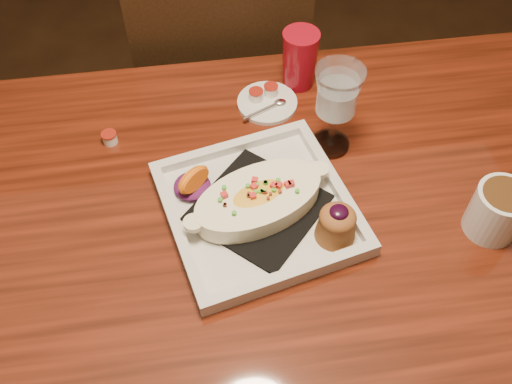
{
  "coord_description": "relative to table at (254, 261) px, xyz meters",
  "views": [
    {
      "loc": [
        -0.07,
        -0.53,
        1.55
      ],
      "look_at": [
        0.01,
        0.07,
        0.77
      ],
      "focal_mm": 40.0,
      "sensor_mm": 36.0,
      "label": 1
    }
  ],
  "objects": [
    {
      "name": "goblet",
      "position": [
        0.17,
        0.17,
        0.22
      ],
      "size": [
        0.09,
        0.09,
        0.18
      ],
      "color": "silver",
      "rests_on": "table"
    },
    {
      "name": "red_tumbler",
      "position": [
        0.14,
        0.35,
        0.16
      ],
      "size": [
        0.07,
        0.07,
        0.12
      ],
      "primitive_type": "cone",
      "color": "maroon",
      "rests_on": "table"
    },
    {
      "name": "coffee_mug",
      "position": [
        0.4,
        -0.05,
        0.15
      ],
      "size": [
        0.12,
        0.09,
        0.09
      ],
      "rotation": [
        0.0,
        0.0,
        0.1
      ],
      "color": "silver",
      "rests_on": "table"
    },
    {
      "name": "creamer_loose",
      "position": [
        -0.24,
        0.24,
        0.11
      ],
      "size": [
        0.03,
        0.03,
        0.02
      ],
      "color": "white",
      "rests_on": "table"
    },
    {
      "name": "chair_far",
      "position": [
        -0.0,
        0.63,
        -0.15
      ],
      "size": [
        0.42,
        0.42,
        0.93
      ],
      "rotation": [
        0.0,
        0.0,
        3.14
      ],
      "color": "black",
      "rests_on": "floor"
    },
    {
      "name": "table",
      "position": [
        0.0,
        0.0,
        0.0
      ],
      "size": [
        1.5,
        0.9,
        0.75
      ],
      "color": "maroon",
      "rests_on": "floor"
    },
    {
      "name": "saucer",
      "position": [
        0.07,
        0.3,
        0.11
      ],
      "size": [
        0.12,
        0.12,
        0.08
      ],
      "color": "silver",
      "rests_on": "table"
    },
    {
      "name": "plate",
      "position": [
        0.02,
        0.03,
        0.12
      ],
      "size": [
        0.36,
        0.36,
        0.08
      ],
      "rotation": [
        0.0,
        0.0,
        0.23
      ],
      "color": "silver",
      "rests_on": "table"
    },
    {
      "name": "floor",
      "position": [
        0.0,
        0.0,
        -0.65
      ],
      "size": [
        7.0,
        7.0,
        0.0
      ],
      "primitive_type": "plane",
      "color": "#301E10",
      "rests_on": "ground"
    }
  ]
}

